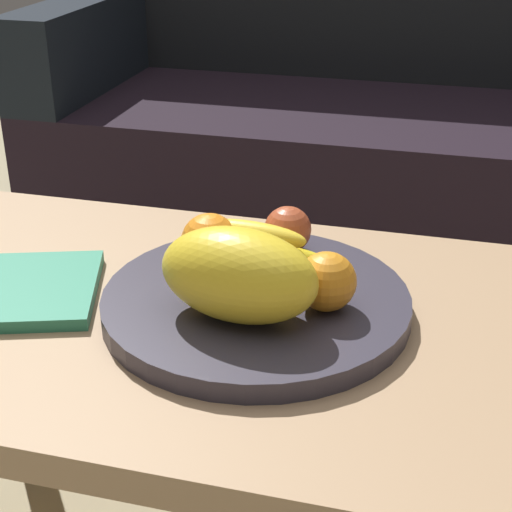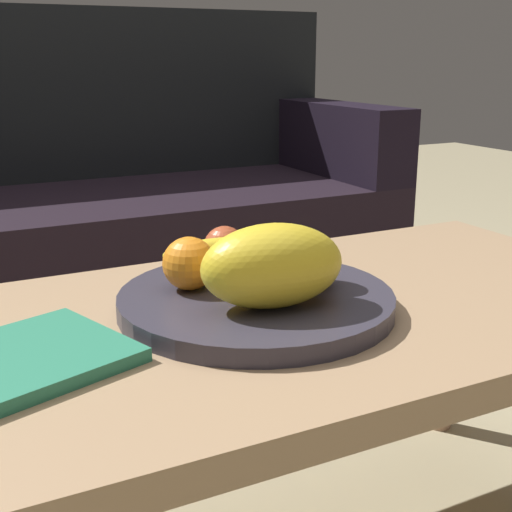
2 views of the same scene
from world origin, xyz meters
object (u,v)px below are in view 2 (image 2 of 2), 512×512
Objects in this scene: orange_left at (317,262)px; couch at (87,222)px; apple_front at (225,247)px; coffee_table at (278,343)px; orange_front at (189,263)px; fruit_bowl at (256,301)px; magazine at (7,365)px; melon_large_front at (272,266)px; banana_bunch at (225,262)px.

couch is at bearing 91.84° from orange_left.
couch reaches higher than apple_front.
orange_front is (-0.10, 0.06, 0.11)m from coffee_table.
magazine is at bearing -171.98° from fruit_bowl.
fruit_bowl is at bearing -94.81° from apple_front.
melon_large_front is at bearing -95.40° from fruit_bowl.
couch is 1.06m from apple_front.
apple_front is at bearing 85.01° from melon_large_front.
apple_front is (0.01, 0.12, 0.04)m from fruit_bowl.
apple_front and banana_bunch have the same top height.
magazine is (-0.25, -0.10, -0.05)m from orange_front.
apple_front is 0.35× the size of banana_bunch.
orange_left is (0.16, -0.06, -0.00)m from orange_front.
melon_large_front is 0.10m from orange_left.
fruit_bowl is 2.08× the size of banana_bunch.
melon_large_front is (-0.01, -0.05, 0.07)m from fruit_bowl.
magazine is (-0.41, -0.03, -0.05)m from orange_left.
couch reaches higher than magazine.
melon_large_front is at bearing -92.48° from couch.
orange_left is 0.39× the size of banana_bunch.
coffee_table is 6.49× the size of banana_bunch.
melon_large_front reaches higher than coffee_table.
orange_front is 0.06m from banana_bunch.
coffee_table is 0.67× the size of couch.
orange_left is (0.09, -0.01, 0.05)m from fruit_bowl.
fruit_bowl is at bearing -10.65° from magazine.
melon_large_front is 0.18m from apple_front.
couch is 1.13m from orange_front.
apple_front is at bearing 97.54° from coffee_table.
couch is 1.11m from banana_bunch.
orange_front is 1.16× the size of apple_front.
fruit_bowl is 0.10m from orange_front.
fruit_bowl is at bearing -92.34° from couch.
fruit_bowl is at bearing -78.10° from banana_bunch.
magazine is (-0.31, -0.11, -0.04)m from banana_bunch.
melon_large_front is 0.33m from magazine.
orange_left is 0.13m from banana_bunch.
coffee_table is at bearing -82.46° from apple_front.
banana_bunch is at bearing 101.90° from fruit_bowl.
fruit_bowl reaches higher than magazine.
apple_front reaches higher than fruit_bowl.
orange_left reaches higher than coffee_table.
orange_left is (0.09, 0.04, -0.02)m from melon_large_front.
melon_large_front reaches higher than orange_front.
magazine is (-0.32, 0.01, -0.07)m from melon_large_front.
fruit_bowl is 2.01× the size of melon_large_front.
melon_large_front reaches higher than apple_front.
orange_front is 1.05× the size of orange_left.
fruit_bowl is 0.09m from melon_large_front.
coffee_table is at bearing -32.13° from orange_front.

